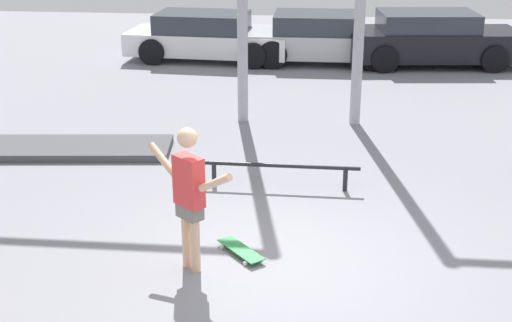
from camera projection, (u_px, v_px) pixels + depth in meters
name	position (u px, v px, depth m)	size (l,w,h in m)	color
ground_plane	(279.00, 265.00, 8.48)	(36.00, 36.00, 0.00)	gray
skateboarder	(189.00, 191.00, 8.05)	(1.14, 1.01, 1.74)	#DBAD89
skateboard	(241.00, 250.00, 8.69)	(0.65, 0.71, 0.08)	#338C4C
manual_pad	(76.00, 148.00, 12.11)	(3.21, 1.09, 0.13)	#47474C
grind_rail	(279.00, 169.00, 10.56)	(2.39, 0.10, 0.39)	black
parked_car_white	(207.00, 37.00, 18.54)	(4.31, 2.06, 1.22)	white
parked_car_silver	(322.00, 38.00, 18.28)	(4.04, 1.97, 1.25)	#B7BABF
parked_car_black	(431.00, 39.00, 17.97)	(4.45, 2.23, 1.34)	black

